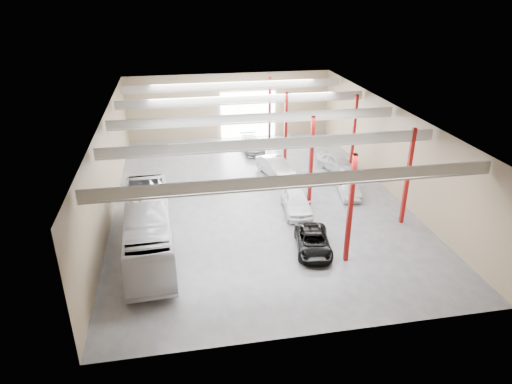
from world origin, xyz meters
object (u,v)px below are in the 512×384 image
object	(u,v)px
car_right_far	(337,163)
coach_bus	(149,227)
car_row_b	(275,167)
car_right_near	(348,188)
car_row_a	(296,202)
black_sedan	(313,242)
car_row_c	(252,145)

from	to	relation	value
car_right_far	coach_bus	bearing A→B (deg)	-166.50
car_row_b	car_right_near	xyz separation A→B (m)	(4.88, -5.12, -0.15)
car_row_b	car_right_near	world-z (taller)	car_row_b
coach_bus	car_row_b	bearing A→B (deg)	42.60
car_right_near	coach_bus	bearing A→B (deg)	-150.67
car_row_a	car_right_near	distance (m)	5.30
black_sedan	car_right_far	xyz separation A→B (m)	(6.17, 12.79, 0.15)
coach_bus	car_row_b	world-z (taller)	coach_bus
black_sedan	car_row_a	world-z (taller)	car_row_a
black_sedan	car_row_b	size ratio (longest dim) A/B	0.93
car_right_near	car_row_b	bearing A→B (deg)	143.20
car_row_a	car_right_far	xyz separation A→B (m)	(5.80, 7.24, -0.03)
car_right_near	car_right_far	distance (m)	5.28
car_right_near	car_row_c	bearing A→B (deg)	125.75
car_right_far	car_row_a	bearing A→B (deg)	-148.50
car_right_far	car_row_c	bearing A→B (deg)	115.70
coach_bus	black_sedan	size ratio (longest dim) A/B	2.56
car_right_near	car_row_a	bearing A→B (deg)	-147.82
coach_bus	car_right_near	bearing A→B (deg)	17.17
car_row_c	car_right_far	xyz separation A→B (m)	(6.73, -6.62, 0.09)
car_right_near	car_right_far	world-z (taller)	car_right_far
coach_bus	car_row_c	distance (m)	19.93
coach_bus	black_sedan	distance (m)	10.49
car_row_b	car_row_c	xyz separation A→B (m)	(-0.93, 6.70, -0.11)
car_row_a	car_row_c	bearing A→B (deg)	99.28
car_row_b	car_row_c	size ratio (longest dim) A/B	1.02
car_row_a	car_row_b	size ratio (longest dim) A/B	0.98
coach_bus	car_row_a	distance (m)	11.22
coach_bus	car_row_b	distance (m)	15.09
black_sedan	car_row_a	distance (m)	5.57
car_row_a	coach_bus	bearing A→B (deg)	-156.13
coach_bus	car_right_near	xyz separation A→B (m)	(15.50, 5.58, -0.97)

